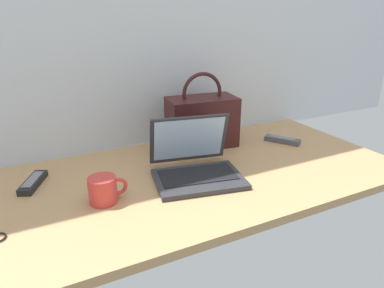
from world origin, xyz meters
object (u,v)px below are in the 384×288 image
at_px(coffee_mug, 104,189).
at_px(remote_control_near, 33,182).
at_px(handbag, 202,121).
at_px(remote_control_far, 282,140).
at_px(laptop, 195,165).

bearing_deg(coffee_mug, remote_control_near, 131.34).
height_order(coffee_mug, remote_control_near, coffee_mug).
xyz_separation_m(coffee_mug, handbag, (0.51, 0.30, 0.07)).
relative_size(coffee_mug, remote_control_far, 0.79).
bearing_deg(remote_control_far, handbag, 158.48).
relative_size(laptop, remote_control_far, 2.22).
relative_size(laptop, remote_control_near, 2.15).
height_order(remote_control_far, handbag, handbag).
distance_m(laptop, remote_control_near, 0.57).
bearing_deg(coffee_mug, laptop, 5.75).
relative_size(remote_control_near, handbag, 0.50).
xyz_separation_m(remote_control_near, remote_control_far, (1.06, -0.06, 0.00)).
xyz_separation_m(coffee_mug, remote_control_far, (0.86, 0.16, -0.03)).
bearing_deg(laptop, handbag, 57.40).
distance_m(remote_control_near, remote_control_far, 1.06).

